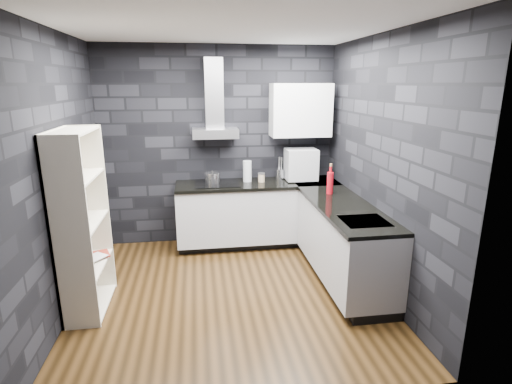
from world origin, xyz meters
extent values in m
plane|color=#3B2610|center=(0.00, 0.00, 0.00)|extent=(3.20, 3.20, 0.00)
plane|color=white|center=(0.00, 0.00, 2.70)|extent=(3.20, 3.20, 0.00)
cube|color=black|center=(0.00, 1.62, 1.35)|extent=(3.20, 0.05, 2.70)
cube|color=black|center=(0.00, -1.62, 1.35)|extent=(3.20, 0.05, 2.70)
cube|color=black|center=(-1.62, 0.00, 1.35)|extent=(0.05, 3.20, 2.70)
cube|color=black|center=(1.62, 0.00, 1.35)|extent=(0.05, 3.20, 2.70)
cube|color=black|center=(0.50, 1.34, 0.05)|extent=(2.18, 0.50, 0.10)
cube|color=black|center=(1.34, 0.10, 0.05)|extent=(0.50, 1.78, 0.10)
cube|color=#B6B6BB|center=(0.50, 1.30, 0.48)|extent=(2.20, 0.60, 0.76)
cube|color=#B6B6BB|center=(1.30, 0.10, 0.48)|extent=(0.60, 1.80, 0.76)
cube|color=black|center=(0.50, 1.29, 0.88)|extent=(2.20, 0.62, 0.04)
cube|color=black|center=(1.29, 0.10, 0.88)|extent=(0.62, 1.80, 0.04)
cube|color=black|center=(1.30, 1.30, 0.88)|extent=(0.62, 0.62, 0.04)
cube|color=#BBBBBF|center=(-0.05, 1.43, 1.56)|extent=(0.60, 0.34, 0.12)
cube|color=#BBBBBF|center=(-0.05, 1.50, 2.07)|extent=(0.24, 0.20, 0.90)
cube|color=silver|center=(1.10, 1.43, 1.85)|extent=(0.80, 0.35, 0.70)
cube|color=black|center=(-0.05, 1.30, 0.91)|extent=(0.58, 0.50, 0.01)
cube|color=#BBBBBF|center=(1.30, -0.40, 0.89)|extent=(0.44, 0.40, 0.01)
cylinder|color=silver|center=(-0.11, 1.35, 0.97)|extent=(0.26, 0.26, 0.12)
cylinder|color=silver|center=(0.37, 1.37, 1.04)|extent=(0.15, 0.15, 0.28)
cylinder|color=tan|center=(0.55, 1.32, 0.95)|extent=(0.10, 0.10, 0.11)
cylinder|color=silver|center=(0.83, 1.42, 0.97)|extent=(0.12, 0.12, 0.14)
cube|color=#B0B3B8|center=(1.11, 1.33, 1.12)|extent=(0.42, 0.33, 0.42)
cylinder|color=#9F0914|center=(1.28, 0.61, 1.03)|extent=(0.08, 0.08, 0.26)
cube|color=beige|center=(-1.42, -0.07, 0.90)|extent=(0.41, 0.83, 1.80)
imported|color=white|center=(-1.42, -0.22, 0.94)|extent=(0.23, 0.23, 0.05)
imported|color=maroon|center=(-1.41, 0.12, 0.57)|extent=(0.16, 0.08, 0.22)
imported|color=#B2B2B2|center=(-1.45, 0.08, 0.59)|extent=(0.15, 0.12, 0.23)
camera|label=1|loc=(-0.30, -3.90, 2.20)|focal=28.00mm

